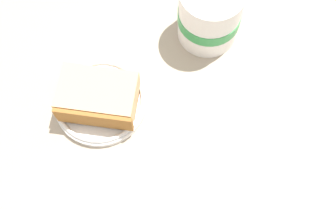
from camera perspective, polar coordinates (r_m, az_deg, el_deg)
ground_plane at (r=70.91cm, az=-5.57°, el=0.01°), size 135.46×135.46×3.94cm
small_plate at (r=68.59cm, az=-8.90°, el=0.44°), size 14.55×14.55×1.69cm
cake_slice at (r=66.13cm, az=-9.27°, el=1.11°), size 14.09×12.98×4.72cm
tea_mug at (r=70.42cm, az=5.59°, el=11.99°), size 10.20×13.09×10.94cm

